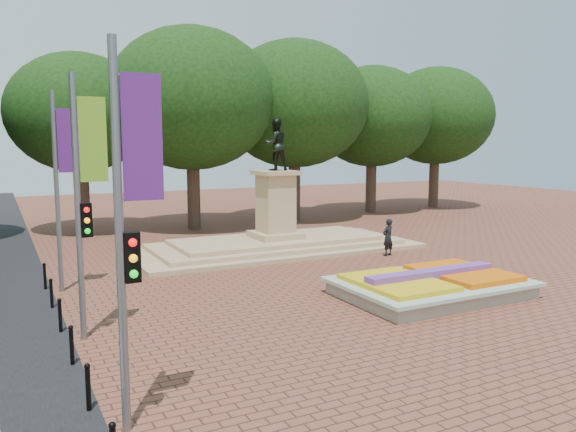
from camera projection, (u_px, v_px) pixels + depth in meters
name	position (u px, v px, depth m)	size (l,w,h in m)	color
ground	(372.00, 286.00, 20.62)	(90.00, 90.00, 0.00)	brown
flower_bed	(431.00, 285.00, 19.28)	(6.30, 4.30, 0.91)	gray
monument	(276.00, 232.00, 27.54)	(14.00, 6.00, 6.40)	tan
tree_row_back	(240.00, 121.00, 36.66)	(44.80, 8.80, 10.43)	#35281D
banner_poles	(84.00, 196.00, 14.35)	(0.88, 11.17, 7.00)	slate
bollard_row	(65.00, 328.00, 14.32)	(0.12, 13.12, 0.98)	black
pedestrian	(388.00, 237.00, 26.12)	(0.63, 0.42, 1.74)	black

